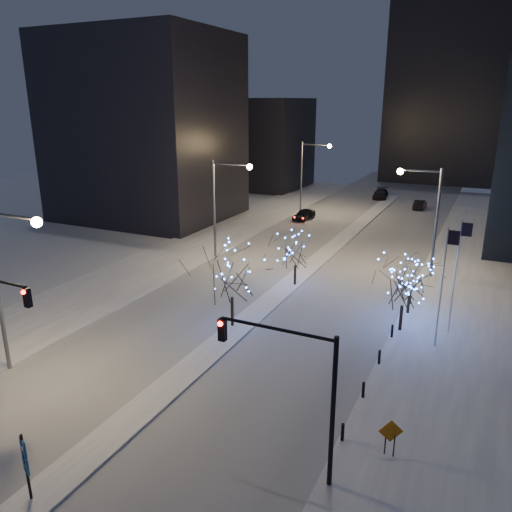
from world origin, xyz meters
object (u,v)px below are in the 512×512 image
Objects in this scene: holiday_tree_plaza_far at (411,278)px; wayfinding_sign at (25,461)px; street_lamp_w_near at (6,270)px; holiday_tree_median_near at (232,273)px; car_mid at (420,204)px; holiday_tree_plaza_near at (404,284)px; holiday_tree_median_far at (296,251)px; street_lamp_w_mid at (223,196)px; street_lamp_w_far at (309,167)px; street_lamp_east at (427,208)px; car_far at (381,194)px; car_near at (304,215)px; construction_sign at (391,434)px; traffic_signal_east at (297,379)px.

wayfinding_sign is (-10.67, -25.66, -0.99)m from holiday_tree_plaza_far.
street_lamp_w_near reaches higher than holiday_tree_median_near.
holiday_tree_plaza_near reaches higher than car_mid.
holiday_tree_median_far is 0.85× the size of holiday_tree_plaza_near.
street_lamp_w_far is at bearing 90.00° from street_lamp_w_mid.
street_lamp_east is at bearing 37.25° from holiday_tree_median_far.
holiday_tree_plaza_near is (19.44, -9.60, -2.93)m from street_lamp_w_mid.
holiday_tree_plaza_near is at bearing 21.96° from holiday_tree_median_near.
car_far is at bearing 104.54° from holiday_tree_plaza_far.
car_near is at bearing 121.49° from holiday_tree_plaza_near.
street_lamp_east reaches higher than car_mid.
construction_sign is at bearing 98.13° from car_mid.
holiday_tree_plaza_near is (18.15, -29.62, 2.83)m from car_near.
holiday_tree_median_near reaches higher than construction_sign.
street_lamp_w_near is 27.19m from holiday_tree_plaza_far.
street_lamp_east is at bearing -49.15° from street_lamp_w_far.
street_lamp_w_near is 1.84× the size of car_far.
car_far reaches higher than car_near.
street_lamp_w_mid is 20.74m from holiday_tree_plaza_far.
traffic_signal_east is (17.88, -26.00, -1.74)m from street_lamp_w_mid.
holiday_tree_plaza_near is (19.44, -34.60, -2.93)m from street_lamp_w_far.
street_lamp_w_mid is 37.68m from car_mid.
holiday_tree_plaza_near is (10.00, -5.32, 0.35)m from holiday_tree_median_far.
wayfinding_sign is (-0.67, -27.69, -1.26)m from holiday_tree_median_far.
car_near is (1.29, -4.98, -5.76)m from street_lamp_w_far.
street_lamp_w_far reaches higher than construction_sign.
car_mid is at bearing 82.46° from holiday_tree_median_far.
traffic_signal_east is 15.25m from holiday_tree_median_near.
wayfinding_sign is (0.33, -17.94, -2.17)m from holiday_tree_median_near.
street_lamp_w_far is at bearing 102.20° from holiday_tree_median_near.
holiday_tree_plaza_near reaches higher than wayfinding_sign.
holiday_tree_median_far reaches higher than car_far.
car_far is (7.41, 40.08, -5.71)m from street_lamp_w_mid.
traffic_signal_east is (-1.14, -29.00, -1.69)m from street_lamp_east.
street_lamp_w_far is 37.03m from holiday_tree_plaza_far.
holiday_tree_plaza_near is (11.00, 4.43, -0.56)m from holiday_tree_median_near.
car_near is at bearing 124.57° from holiday_tree_plaza_far.
car_far is at bearing 107.39° from street_lamp_east.
wayfinding_sign reaches higher than construction_sign.
holiday_tree_plaza_far is (11.00, 7.72, -1.18)m from holiday_tree_median_near.
holiday_tree_plaza_far reaches higher than wayfinding_sign.
holiday_tree_median_far is at bearing -142.75° from street_lamp_east.
holiday_tree_plaza_far is at bearing -18.01° from street_lamp_w_mid.
wayfinding_sign is at bearing -91.39° from holiday_tree_median_far.
street_lamp_w_far is 5.40× the size of construction_sign.
street_lamp_w_mid is 2.39× the size of car_mid.
traffic_signal_east is 1.61× the size of car_near.
construction_sign is at bearing -57.33° from car_near.
street_lamp_east is 5.40× the size of construction_sign.
holiday_tree_plaza_far is at bearing 98.25° from car_mid.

